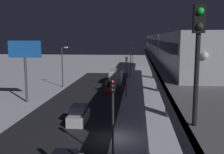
{
  "coord_description": "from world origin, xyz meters",
  "views": [
    {
      "loc": [
        -2.33,
        24.03,
        9.36
      ],
      "look_at": [
        1.94,
        -19.88,
        2.83
      ],
      "focal_mm": 43.05,
      "sensor_mm": 36.0,
      "label": 1
    }
  ],
  "objects_px": {
    "box_truck": "(116,76)",
    "traffic_light_near": "(113,109)",
    "sedan_white": "(79,115)",
    "sedan_red": "(111,87)",
    "traffic_light_mid": "(126,71)",
    "traffic_light_far": "(131,59)",
    "rail_signal": "(198,45)",
    "traffic_light_distant": "(133,54)",
    "subway_train": "(159,43)",
    "commercial_billboard": "(25,55)"
  },
  "relations": [
    {
      "from": "commercial_billboard",
      "to": "traffic_light_mid",
      "type": "bearing_deg",
      "value": -162.94
    },
    {
      "from": "sedan_white",
      "to": "commercial_billboard",
      "type": "xyz_separation_m",
      "value": [
        9.65,
        -8.72,
        6.03
      ]
    },
    {
      "from": "traffic_light_near",
      "to": "box_truck",
      "type": "bearing_deg",
      "value": -85.75
    },
    {
      "from": "rail_signal",
      "to": "traffic_light_near",
      "type": "bearing_deg",
      "value": -69.53
    },
    {
      "from": "subway_train",
      "to": "box_truck",
      "type": "xyz_separation_m",
      "value": [
        8.47,
        -1.51,
        -6.83
      ]
    },
    {
      "from": "traffic_light_distant",
      "to": "box_truck",
      "type": "bearing_deg",
      "value": 85.08
    },
    {
      "from": "traffic_light_near",
      "to": "traffic_light_distant",
      "type": "relative_size",
      "value": 1.0
    },
    {
      "from": "sedan_red",
      "to": "commercial_billboard",
      "type": "bearing_deg",
      "value": -143.38
    },
    {
      "from": "sedan_red",
      "to": "commercial_billboard",
      "type": "relative_size",
      "value": 0.51
    },
    {
      "from": "subway_train",
      "to": "traffic_light_mid",
      "type": "height_order",
      "value": "subway_train"
    },
    {
      "from": "sedan_white",
      "to": "traffic_light_far",
      "type": "relative_size",
      "value": 0.67
    },
    {
      "from": "rail_signal",
      "to": "sedan_white",
      "type": "xyz_separation_m",
      "value": [
        8.39,
        -19.32,
        -8.33
      ]
    },
    {
      "from": "traffic_light_far",
      "to": "traffic_light_near",
      "type": "bearing_deg",
      "value": 90.0
    },
    {
      "from": "subway_train",
      "to": "traffic_light_near",
      "type": "relative_size",
      "value": 11.57
    },
    {
      "from": "sedan_red",
      "to": "traffic_light_near",
      "type": "xyz_separation_m",
      "value": [
        -2.9,
        26.66,
        3.4
      ]
    },
    {
      "from": "subway_train",
      "to": "box_truck",
      "type": "relative_size",
      "value": 10.01
    },
    {
      "from": "sedan_red",
      "to": "traffic_light_mid",
      "type": "bearing_deg",
      "value": -54.78
    },
    {
      "from": "rail_signal",
      "to": "traffic_light_mid",
      "type": "relative_size",
      "value": 0.62
    },
    {
      "from": "rail_signal",
      "to": "traffic_light_near",
      "type": "distance_m",
      "value": 11.66
    },
    {
      "from": "sedan_red",
      "to": "rail_signal",
      "type": "bearing_deg",
      "value": -79.77
    },
    {
      "from": "traffic_light_mid",
      "to": "traffic_light_far",
      "type": "relative_size",
      "value": 1.0
    },
    {
      "from": "sedan_white",
      "to": "box_truck",
      "type": "bearing_deg",
      "value": 85.74
    },
    {
      "from": "subway_train",
      "to": "traffic_light_distant",
      "type": "distance_m",
      "value": 33.6
    },
    {
      "from": "sedan_red",
      "to": "traffic_light_far",
      "type": "height_order",
      "value": "traffic_light_far"
    },
    {
      "from": "sedan_white",
      "to": "commercial_billboard",
      "type": "distance_m",
      "value": 14.34
    },
    {
      "from": "sedan_red",
      "to": "box_truck",
      "type": "height_order",
      "value": "box_truck"
    },
    {
      "from": "traffic_light_mid",
      "to": "rail_signal",
      "type": "bearing_deg",
      "value": 96.5
    },
    {
      "from": "rail_signal",
      "to": "commercial_billboard",
      "type": "xyz_separation_m",
      "value": [
        18.05,
        -28.04,
        -2.3
      ]
    },
    {
      "from": "traffic_light_distant",
      "to": "sedan_white",
      "type": "bearing_deg",
      "value": 85.39
    },
    {
      "from": "traffic_light_far",
      "to": "commercial_billboard",
      "type": "relative_size",
      "value": 0.72
    },
    {
      "from": "traffic_light_near",
      "to": "traffic_light_mid",
      "type": "relative_size",
      "value": 1.0
    },
    {
      "from": "rail_signal",
      "to": "commercial_billboard",
      "type": "height_order",
      "value": "rail_signal"
    },
    {
      "from": "sedan_white",
      "to": "traffic_light_near",
      "type": "height_order",
      "value": "traffic_light_near"
    },
    {
      "from": "rail_signal",
      "to": "traffic_light_distant",
      "type": "relative_size",
      "value": 0.62
    },
    {
      "from": "box_truck",
      "to": "rail_signal",
      "type": "bearing_deg",
      "value": 97.88
    },
    {
      "from": "box_truck",
      "to": "traffic_light_mid",
      "type": "height_order",
      "value": "traffic_light_mid"
    },
    {
      "from": "traffic_light_far",
      "to": "sedan_red",
      "type": "bearing_deg",
      "value": 81.06
    },
    {
      "from": "sedan_red",
      "to": "traffic_light_near",
      "type": "relative_size",
      "value": 0.7
    },
    {
      "from": "traffic_light_distant",
      "to": "commercial_billboard",
      "type": "bearing_deg",
      "value": 73.83
    },
    {
      "from": "box_truck",
      "to": "traffic_light_mid",
      "type": "relative_size",
      "value": 1.16
    },
    {
      "from": "traffic_light_distant",
      "to": "commercial_billboard",
      "type": "height_order",
      "value": "commercial_billboard"
    },
    {
      "from": "rail_signal",
      "to": "box_truck",
      "type": "distance_m",
      "value": 47.27
    },
    {
      "from": "sedan_white",
      "to": "sedan_red",
      "type": "xyz_separation_m",
      "value": [
        -1.8,
        -17.24,
        -0.0
      ]
    },
    {
      "from": "sedan_white",
      "to": "traffic_light_mid",
      "type": "xyz_separation_m",
      "value": [
        -4.7,
        -13.13,
        3.4
      ]
    },
    {
      "from": "rail_signal",
      "to": "box_truck",
      "type": "relative_size",
      "value": 0.54
    },
    {
      "from": "box_truck",
      "to": "traffic_light_near",
      "type": "bearing_deg",
      "value": 94.25
    },
    {
      "from": "traffic_light_mid",
      "to": "traffic_light_far",
      "type": "xyz_separation_m",
      "value": [
        0.0,
        -22.55,
        0.0
      ]
    },
    {
      "from": "sedan_red",
      "to": "traffic_light_far",
      "type": "distance_m",
      "value": 18.97
    },
    {
      "from": "traffic_light_distant",
      "to": "commercial_billboard",
      "type": "xyz_separation_m",
      "value": [
        14.35,
        49.5,
        2.63
      ]
    },
    {
      "from": "box_truck",
      "to": "traffic_light_far",
      "type": "relative_size",
      "value": 1.16
    }
  ]
}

